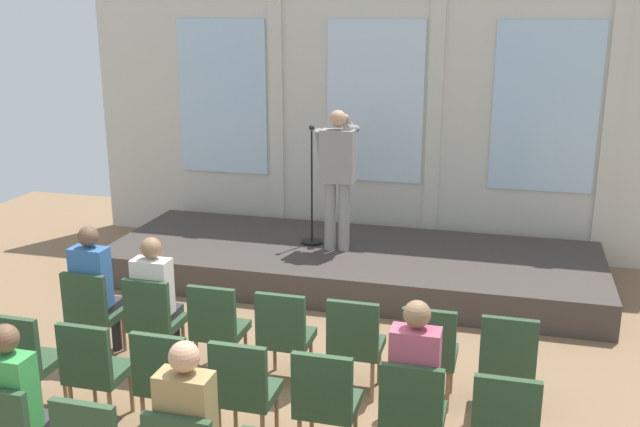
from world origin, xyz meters
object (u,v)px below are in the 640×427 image
object	(u,v)px
chair_r1_c2	(167,376)
chair_r0_c6	(508,358)
chair_r0_c3	(284,332)
chair_r1_c5	(412,410)
mic_stand	(312,218)
audience_r1_c5	(415,377)
chair_r1_c1	(94,366)
audience_r2_c1	(16,402)
audience_r0_c1	(156,294)
speaker	(337,170)
chair_r1_c0	(25,356)
chair_r0_c1	(153,317)
chair_r1_c6	(505,423)
audience_r2_c3	(190,427)
chair_r1_c4	(326,398)
chair_r0_c4	(355,340)
chair_r1_c3	(244,387)
chair_r0_c2	(217,324)
chair_r0_c0	(92,310)
audience_r0_c0	(94,285)
chair_r0_c5	(429,349)

from	to	relation	value
chair_r1_c2	chair_r0_c6	bearing A→B (deg)	21.46
chair_r0_c3	chair_r1_c5	world-z (taller)	same
mic_stand	audience_r1_c5	bearing A→B (deg)	-64.28
chair_r1_c1	audience_r2_c1	size ratio (longest dim) A/B	0.70
audience_r0_c1	chair_r0_c3	xyz separation A→B (m)	(1.31, -0.08, -0.19)
speaker	chair_r1_c0	size ratio (longest dim) A/B	1.89
speaker	chair_r0_c1	bearing A→B (deg)	-112.02
audience_r1_c5	chair_r1_c6	xyz separation A→B (m)	(0.66, -0.08, -0.22)
chair_r1_c2	audience_r1_c5	distance (m)	1.99
audience_r0_c1	audience_r2_c3	xyz separation A→B (m)	(1.31, -2.07, 0.03)
chair_r0_c3	chair_r1_c4	bearing A→B (deg)	-57.54
chair_r1_c0	audience_r1_c5	distance (m)	3.30
chair_r0_c4	chair_r1_c3	size ratio (longest dim) A/B	1.00
chair_r1_c4	audience_r0_c1	bearing A→B (deg)	150.51
chair_r1_c1	chair_r1_c2	size ratio (longest dim) A/B	1.00
audience_r2_c1	chair_r0_c1	bearing A→B (deg)	90.00
audience_r1_c5	chair_r0_c6	bearing A→B (deg)	55.46
chair_r1_c5	audience_r2_c3	xyz separation A→B (m)	(-1.31, -0.95, 0.22)
chair_r0_c2	audience_r1_c5	bearing A→B (deg)	-25.84
chair_r0_c0	audience_r0_c0	bearing A→B (deg)	90.00
speaker	chair_r1_c1	xyz separation A→B (m)	(-1.13, -3.82, -0.91)
audience_r1_c5	chair_r1_c6	size ratio (longest dim) A/B	1.46
speaker	audience_r0_c1	size ratio (longest dim) A/B	1.35
chair_r0_c4	audience_r1_c5	size ratio (longest dim) A/B	0.68
chair_r1_c2	chair_r0_c5	bearing A→B (deg)	27.66
chair_r1_c1	chair_r1_c6	xyz separation A→B (m)	(3.29, 0.00, 0.00)
chair_r1_c4	audience_r2_c3	xyz separation A→B (m)	(-0.66, -0.95, 0.22)
chair_r1_c6	audience_r2_c1	bearing A→B (deg)	-163.83
chair_r1_c0	audience_r1_c5	size ratio (longest dim) A/B	0.68
chair_r0_c3	audience_r2_c3	distance (m)	2.00
chair_r1_c1	chair_r1_c4	distance (m)	1.97
speaker	chair_r1_c4	bearing A→B (deg)	-77.54
chair_r0_c2	chair_r1_c4	world-z (taller)	same
mic_stand	chair_r0_c0	bearing A→B (deg)	-115.66
audience_r0_c1	audience_r2_c1	distance (m)	2.07
chair_r0_c6	chair_r1_c3	distance (m)	2.23
chair_r1_c6	audience_r1_c5	bearing A→B (deg)	173.18
chair_r0_c0	audience_r2_c1	xyz separation A→B (m)	(0.66, -1.99, 0.21)
chair_r0_c4	mic_stand	bearing A→B (deg)	112.52
audience_r0_c0	chair_r0_c5	xyz separation A→B (m)	(3.29, -0.08, -0.22)
chair_r0_c6	chair_r1_c1	world-z (taller)	same
chair_r1_c4	chair_r1_c5	world-z (taller)	same
chair_r0_c1	chair_r1_c2	size ratio (longest dim) A/B	1.00
speaker	chair_r1_c2	size ratio (longest dim) A/B	1.89
chair_r0_c1	chair_r0_c6	size ratio (longest dim) A/B	1.00
audience_r0_c1	chair_r1_c6	bearing A→B (deg)	-18.75
mic_stand	chair_r0_c5	bearing A→B (deg)	-57.45
chair_r1_c2	chair_r1_c5	world-z (taller)	same
mic_stand	chair_r1_c5	world-z (taller)	mic_stand
chair_r0_c4	chair_r0_c6	size ratio (longest dim) A/B	1.00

